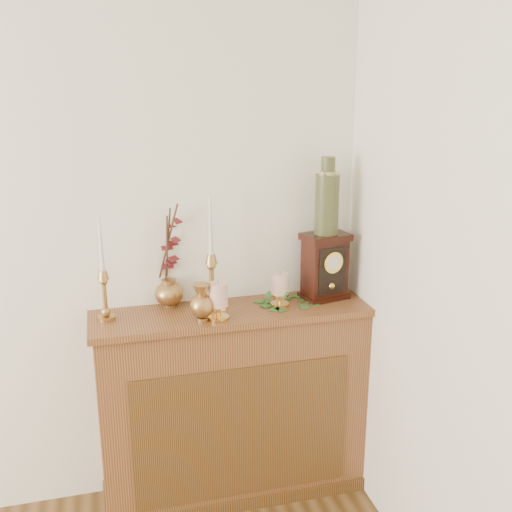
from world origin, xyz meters
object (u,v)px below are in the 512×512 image
object	(u,v)px
bud_vase	(202,303)
ceramic_vase	(327,200)
mantel_clock	(325,267)
candlestick_center	(211,272)
candlestick_left	(104,287)
ginger_jar	(170,259)

from	to	relation	value
bud_vase	ceramic_vase	size ratio (longest dim) A/B	0.48
mantel_clock	ceramic_vase	bearing A→B (deg)	90.00
candlestick_center	candlestick_left	bearing A→B (deg)	-177.14
candlestick_left	ceramic_vase	bearing A→B (deg)	1.13
ginger_jar	ceramic_vase	size ratio (longest dim) A/B	1.37
ginger_jar	ceramic_vase	world-z (taller)	ceramic_vase
ginger_jar	ceramic_vase	bearing A→B (deg)	-8.63
candlestick_left	candlestick_center	xyz separation A→B (m)	(0.45, 0.02, 0.02)
candlestick_left	bud_vase	distance (m)	0.41
candlestick_left	candlestick_center	world-z (taller)	candlestick_center
candlestick_center	bud_vase	distance (m)	0.18
candlestick_center	ginger_jar	size ratio (longest dim) A/B	1.08
candlestick_left	mantel_clock	distance (m)	0.98
bud_vase	ginger_jar	bearing A→B (deg)	111.93
bud_vase	mantel_clock	bearing A→B (deg)	12.64
bud_vase	mantel_clock	xyz separation A→B (m)	(0.59, 0.13, 0.07)
mantel_clock	ceramic_vase	xyz separation A→B (m)	(-0.00, 0.00, 0.31)
candlestick_center	mantel_clock	bearing A→B (deg)	-0.67
ginger_jar	candlestick_left	bearing A→B (deg)	-156.96
candlestick_center	ceramic_vase	size ratio (longest dim) A/B	1.47
candlestick_left	bud_vase	world-z (taller)	candlestick_left
candlestick_left	mantel_clock	bearing A→B (deg)	0.97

